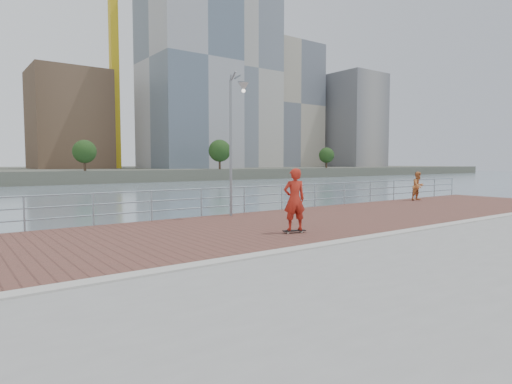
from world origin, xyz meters
TOP-DOWN VIEW (x-y plane):
  - water at (0.00, 0.00)m, footprint 400.00×400.00m
  - brick_lane at (0.00, 3.60)m, footprint 40.00×6.80m
  - curb at (0.00, 0.00)m, footprint 40.00×0.40m
  - guardrail at (0.00, 7.00)m, footprint 39.06×0.06m
  - street_lamp at (2.09, 6.11)m, footprint 0.39×1.14m
  - skateboard at (1.33, 1.87)m, footprint 0.72×0.41m
  - skateboarder at (1.33, 1.87)m, footprint 0.79×0.65m
  - bystander at (14.21, 6.04)m, footprint 0.84×0.70m
  - tower_crane at (27.36, 104.00)m, footprint 47.00×2.00m
  - skyline at (30.10, 104.23)m, footprint 233.00×41.00m
  - shoreline_trees at (10.88, 77.00)m, footprint 144.28×5.14m

SIDE VIEW (x-z plane):
  - water at x=0.00m, z-range -2.00..-2.00m
  - brick_lane at x=0.00m, z-range 0.00..0.02m
  - curb at x=0.00m, z-range 0.00..0.06m
  - skateboard at x=1.33m, z-range 0.04..0.12m
  - guardrail at x=0.00m, z-range 0.13..1.25m
  - bystander at x=14.21m, z-range 0.02..1.61m
  - skateboarder at x=1.33m, z-range 0.10..1.96m
  - street_lamp at x=2.09m, z-range 1.13..6.49m
  - shoreline_trees at x=10.88m, z-range 0.80..7.66m
  - skyline at x=30.10m, z-range -7.50..53.05m
  - tower_crane at x=27.36m, z-range 8.15..58.85m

